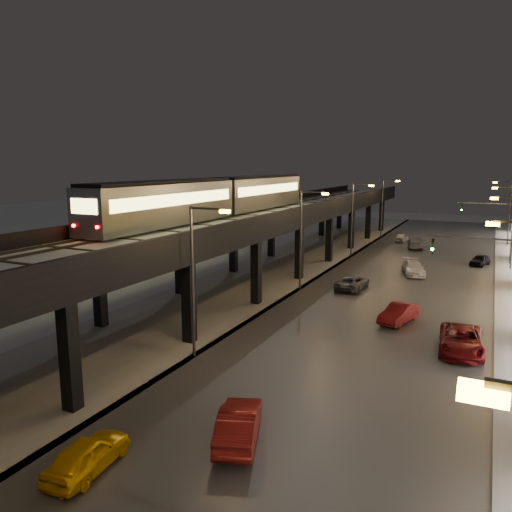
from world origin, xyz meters
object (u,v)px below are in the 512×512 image
at_px(car_near_white, 239,424).
at_px(car_taxi, 87,456).
at_px(car_onc_silver, 399,314).
at_px(car_mid_silver, 352,283).
at_px(car_far_white, 402,238).
at_px(car_onc_red, 480,261).
at_px(subway_train, 220,196).
at_px(car_mid_dark, 415,243).
at_px(car_onc_dark, 461,341).
at_px(car_onc_white, 413,268).

bearing_deg(car_near_white, car_taxi, 26.63).
bearing_deg(car_onc_silver, car_mid_silver, 140.90).
bearing_deg(car_far_white, car_onc_silver, 103.14).
height_order(car_taxi, car_onc_red, car_taxi).
distance_m(subway_train, car_onc_silver, 20.04).
distance_m(car_far_white, car_onc_red, 17.93).
height_order(car_mid_dark, car_onc_dark, car_onc_dark).
bearing_deg(car_taxi, car_onc_silver, -113.03).
xyz_separation_m(car_far_white, car_onc_white, (4.83, -22.31, 0.07)).
relative_size(car_onc_dark, car_onc_white, 1.14).
xyz_separation_m(subway_train, car_near_white, (14.44, -24.18, -7.61)).
bearing_deg(car_onc_silver, car_onc_dark, -27.61).
bearing_deg(car_near_white, car_onc_silver, -119.65).
xyz_separation_m(car_far_white, car_onc_dark, (10.67, -43.46, 0.14)).
distance_m(car_mid_silver, car_onc_red, 19.68).
bearing_deg(car_mid_silver, car_far_white, -86.49).
xyz_separation_m(subway_train, car_far_white, (11.48, 33.81, -7.73)).
relative_size(car_near_white, car_onc_red, 1.24).
relative_size(car_taxi, car_onc_dark, 0.70).
bearing_deg(car_onc_silver, car_taxi, -91.11).
bearing_deg(car_onc_dark, car_mid_dark, 97.60).
distance_m(subway_train, car_onc_dark, 25.32).
height_order(subway_train, car_onc_dark, subway_train).
xyz_separation_m(car_taxi, car_mid_dark, (3.82, 57.03, 0.06)).
distance_m(car_near_white, car_mid_dark, 52.71).
xyz_separation_m(car_near_white, car_onc_red, (7.99, 43.79, -0.12)).
bearing_deg(car_mid_silver, subway_train, 15.30).
bearing_deg(subway_train, car_onc_white, 35.17).
height_order(car_onc_white, car_onc_red, car_onc_white).
xyz_separation_m(car_onc_dark, car_onc_red, (0.29, 29.26, -0.14)).
height_order(car_mid_silver, car_mid_dark, car_mid_dark).
height_order(car_far_white, car_onc_silver, car_onc_silver).
bearing_deg(subway_train, car_mid_dark, 63.64).
height_order(car_mid_silver, car_far_white, car_mid_silver).
relative_size(car_taxi, car_onc_silver, 0.94).
xyz_separation_m(car_taxi, car_onc_red, (12.11, 48.11, -0.04)).
xyz_separation_m(subway_train, car_taxi, (10.32, -28.50, -7.69)).
distance_m(subway_train, car_near_white, 29.17).
bearing_deg(car_onc_white, car_onc_dark, -91.61).
distance_m(car_near_white, car_onc_dark, 16.44).
relative_size(subway_train, car_onc_red, 9.70).
bearing_deg(car_far_white, subway_train, 75.32).
bearing_deg(car_taxi, car_onc_white, -103.81).
relative_size(car_near_white, car_onc_silver, 1.10).
xyz_separation_m(car_taxi, car_onc_white, (5.99, 39.99, 0.04)).
distance_m(car_taxi, car_far_white, 62.32).
height_order(car_mid_silver, car_onc_silver, car_onc_silver).
height_order(car_near_white, car_far_white, car_near_white).
relative_size(car_far_white, car_onc_dark, 0.67).
distance_m(car_taxi, car_near_white, 5.97).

